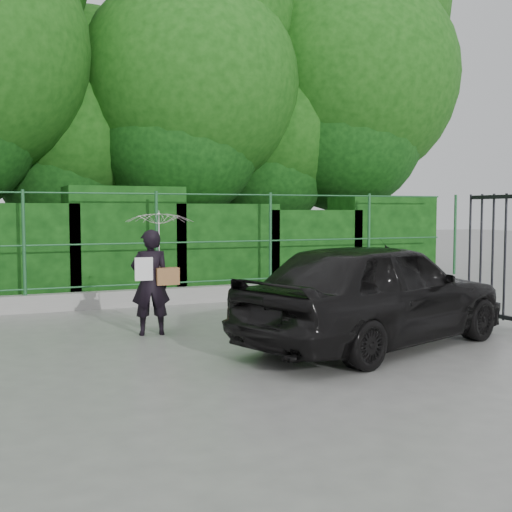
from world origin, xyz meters
name	(u,v)px	position (x,y,z in m)	size (l,w,h in m)	color
ground	(221,358)	(0.00, 0.00, 0.00)	(80.00, 80.00, 0.00)	gray
kerb	(136,298)	(0.00, 4.50, 0.15)	(14.00, 0.25, 0.30)	#9E9E99
fence	(147,240)	(0.22, 4.50, 1.20)	(14.13, 0.06, 1.80)	#215B30
hedge	(120,249)	(-0.08, 5.50, 0.99)	(14.20, 1.20, 2.20)	black
trees	(151,86)	(1.14, 7.74, 4.62)	(17.10, 6.15, 8.08)	black
woman	(157,252)	(-0.30, 1.78, 1.16)	(0.95, 0.96, 1.75)	black
car	(376,293)	(2.07, -0.15, 0.70)	(1.64, 4.08, 1.39)	black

